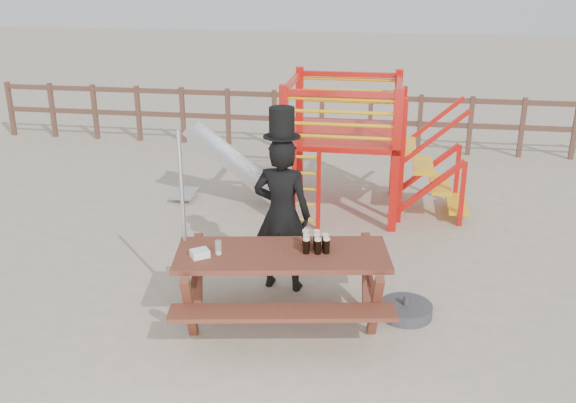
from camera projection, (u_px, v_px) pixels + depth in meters
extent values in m
plane|color=#BBA892|center=(296.00, 325.00, 6.99)|extent=(60.00, 60.00, 0.00)
cube|color=brown|center=(347.00, 97.00, 13.06)|extent=(15.00, 0.06, 0.10)
cube|color=brown|center=(346.00, 121.00, 13.24)|extent=(15.00, 0.06, 0.10)
cube|color=brown|center=(11.00, 109.00, 14.34)|extent=(0.09, 0.09, 1.20)
cube|color=brown|center=(52.00, 110.00, 14.20)|extent=(0.09, 0.09, 1.20)
cube|color=brown|center=(95.00, 112.00, 14.05)|extent=(0.09, 0.09, 1.20)
cube|color=brown|center=(138.00, 114.00, 13.90)|extent=(0.09, 0.09, 1.20)
cube|color=brown|center=(183.00, 115.00, 13.75)|extent=(0.09, 0.09, 1.20)
cube|color=brown|center=(228.00, 117.00, 13.61)|extent=(0.09, 0.09, 1.20)
cube|color=brown|center=(274.00, 119.00, 13.46)|extent=(0.09, 0.09, 1.20)
cube|color=brown|center=(322.00, 120.00, 13.31)|extent=(0.09, 0.09, 1.20)
cube|color=brown|center=(370.00, 122.00, 13.16)|extent=(0.09, 0.09, 1.20)
cube|color=brown|center=(420.00, 124.00, 13.02)|extent=(0.09, 0.09, 1.20)
cube|color=brown|center=(470.00, 126.00, 12.87)|extent=(0.09, 0.09, 1.20)
cube|color=brown|center=(522.00, 128.00, 12.72)|extent=(0.09, 0.09, 1.20)
cube|color=brown|center=(575.00, 130.00, 12.58)|extent=(0.09, 0.09, 1.20)
cube|color=red|center=(284.00, 157.00, 9.29)|extent=(0.12, 0.12, 2.10)
cube|color=red|center=(396.00, 162.00, 9.05)|extent=(0.12, 0.12, 2.10)
cube|color=red|center=(299.00, 130.00, 10.77)|extent=(0.12, 0.12, 2.10)
cube|color=red|center=(396.00, 134.00, 10.53)|extent=(0.12, 0.12, 2.10)
cube|color=red|center=(344.00, 135.00, 9.86)|extent=(1.72, 1.72, 0.08)
cube|color=red|center=(341.00, 94.00, 8.83)|extent=(1.60, 0.08, 0.08)
cube|color=red|center=(349.00, 74.00, 10.31)|extent=(1.60, 0.08, 0.08)
cube|color=red|center=(292.00, 82.00, 9.69)|extent=(0.08, 1.60, 0.08)
cube|color=red|center=(399.00, 85.00, 9.45)|extent=(0.08, 1.60, 0.08)
cylinder|color=yellow|center=(340.00, 137.00, 9.05)|extent=(1.50, 0.05, 0.05)
cylinder|color=yellow|center=(348.00, 112.00, 10.53)|extent=(1.50, 0.05, 0.05)
cylinder|color=yellow|center=(340.00, 125.00, 8.99)|extent=(1.50, 0.05, 0.05)
cylinder|color=yellow|center=(348.00, 101.00, 10.47)|extent=(1.50, 0.05, 0.05)
cylinder|color=yellow|center=(340.00, 112.00, 8.93)|extent=(1.50, 0.05, 0.05)
cylinder|color=yellow|center=(348.00, 90.00, 10.40)|extent=(1.50, 0.05, 0.05)
cylinder|color=yellow|center=(341.00, 99.00, 8.86)|extent=(1.50, 0.05, 0.05)
cylinder|color=yellow|center=(349.00, 79.00, 10.34)|extent=(1.50, 0.05, 0.05)
cube|color=red|center=(294.00, 190.00, 9.28)|extent=(0.06, 0.06, 1.20)
cube|color=red|center=(319.00, 192.00, 9.23)|extent=(0.06, 0.06, 1.20)
cylinder|color=yellow|center=(306.00, 220.00, 9.42)|extent=(0.36, 0.04, 0.04)
cylinder|color=yellow|center=(306.00, 204.00, 9.33)|extent=(0.36, 0.04, 0.04)
cylinder|color=yellow|center=(306.00, 189.00, 9.25)|extent=(0.36, 0.04, 0.04)
cylinder|color=yellow|center=(306.00, 173.00, 9.16)|extent=(0.36, 0.04, 0.04)
cylinder|color=yellow|center=(307.00, 157.00, 9.08)|extent=(0.36, 0.04, 0.04)
cube|color=yellow|center=(406.00, 145.00, 9.76)|extent=(0.30, 0.90, 0.06)
cube|color=yellow|center=(423.00, 165.00, 9.82)|extent=(0.30, 0.90, 0.06)
cube|color=yellow|center=(440.00, 184.00, 9.89)|extent=(0.30, 0.90, 0.06)
cube|color=yellow|center=(457.00, 204.00, 9.95)|extent=(0.30, 0.90, 0.06)
cube|color=red|center=(431.00, 186.00, 9.45)|extent=(0.95, 0.08, 0.86)
cube|color=red|center=(429.00, 168.00, 10.29)|extent=(0.95, 0.08, 0.86)
cube|color=silver|center=(237.00, 166.00, 10.31)|extent=(1.53, 0.55, 1.21)
cube|color=silver|center=(233.00, 169.00, 10.05)|extent=(1.58, 0.04, 1.28)
cube|color=silver|center=(241.00, 159.00, 10.55)|extent=(1.58, 0.04, 1.28)
cube|color=silver|center=(185.00, 193.00, 10.63)|extent=(0.35, 0.55, 0.05)
cube|color=brown|center=(282.00, 255.00, 6.71)|extent=(2.33, 1.19, 0.06)
cube|color=brown|center=(282.00, 313.00, 6.26)|extent=(2.25, 0.68, 0.04)
cube|color=brown|center=(282.00, 258.00, 7.41)|extent=(2.25, 0.68, 0.04)
cube|color=brown|center=(194.00, 292.00, 6.86)|extent=(0.31, 1.33, 0.80)
cube|color=brown|center=(370.00, 291.00, 6.88)|extent=(0.31, 1.33, 0.80)
imported|color=black|center=(282.00, 215.00, 7.49)|extent=(0.73, 0.52, 1.88)
cube|color=#0D933A|center=(285.00, 192.00, 7.55)|extent=(0.08, 0.03, 0.44)
cylinder|color=black|center=(282.00, 136.00, 7.16)|extent=(0.43, 0.43, 0.01)
cylinder|color=black|center=(282.00, 122.00, 7.10)|extent=(0.29, 0.29, 0.33)
cube|color=white|center=(285.00, 109.00, 7.19)|extent=(0.15, 0.02, 0.04)
cylinder|color=#B2B2B7|center=(184.00, 224.00, 6.93)|extent=(0.05, 0.05, 2.10)
cylinder|color=#3D3D42|center=(406.00, 310.00, 7.15)|extent=(0.59, 0.59, 0.14)
cylinder|color=#3D3D42|center=(406.00, 300.00, 7.11)|extent=(0.07, 0.07, 0.11)
cube|color=white|center=(200.00, 253.00, 6.59)|extent=(0.23, 0.22, 0.08)
cylinder|color=black|center=(306.00, 247.00, 6.66)|extent=(0.07, 0.07, 0.15)
cylinder|color=#F4E6C7|center=(306.00, 239.00, 6.63)|extent=(0.07, 0.07, 0.02)
cylinder|color=black|center=(318.00, 247.00, 6.65)|extent=(0.07, 0.07, 0.15)
cylinder|color=#F4E6C7|center=(318.00, 239.00, 6.62)|extent=(0.07, 0.07, 0.02)
cylinder|color=black|center=(326.00, 246.00, 6.66)|extent=(0.07, 0.07, 0.15)
cylinder|color=#F4E6C7|center=(327.00, 239.00, 6.63)|extent=(0.07, 0.07, 0.02)
cylinder|color=black|center=(306.00, 243.00, 6.75)|extent=(0.07, 0.07, 0.15)
cylinder|color=#F4E6C7|center=(306.00, 235.00, 6.72)|extent=(0.07, 0.07, 0.02)
cylinder|color=black|center=(317.00, 242.00, 6.76)|extent=(0.07, 0.07, 0.15)
cylinder|color=#F4E6C7|center=(317.00, 235.00, 6.73)|extent=(0.07, 0.07, 0.02)
cylinder|color=black|center=(325.00, 243.00, 6.76)|extent=(0.07, 0.07, 0.15)
cylinder|color=#F4E6C7|center=(325.00, 235.00, 6.73)|extent=(0.07, 0.07, 0.02)
cylinder|color=black|center=(306.00, 238.00, 6.86)|extent=(0.07, 0.07, 0.15)
cylinder|color=#F4E6C7|center=(306.00, 231.00, 6.83)|extent=(0.07, 0.07, 0.02)
cylinder|color=black|center=(317.00, 239.00, 6.85)|extent=(0.07, 0.07, 0.15)
cylinder|color=#F4E6C7|center=(317.00, 231.00, 6.82)|extent=(0.07, 0.07, 0.02)
cylinder|color=silver|center=(218.00, 248.00, 6.64)|extent=(0.07, 0.07, 0.15)
cylinder|color=#F4E6C7|center=(219.00, 253.00, 6.66)|extent=(0.06, 0.06, 0.02)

